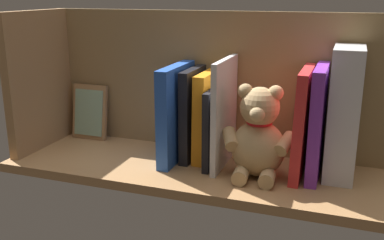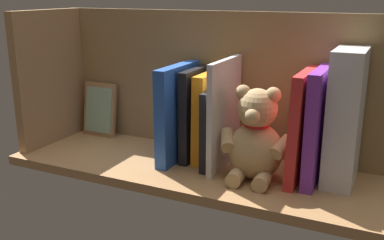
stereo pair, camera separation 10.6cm
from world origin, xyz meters
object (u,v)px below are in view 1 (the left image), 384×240
(dictionary_thick_white, at_px, (344,114))
(book_0, at_px, (318,122))
(picture_frame_leaning, at_px, (90,112))
(teddy_bear, at_px, (258,137))

(dictionary_thick_white, height_order, book_0, dictionary_thick_white)
(picture_frame_leaning, bearing_deg, book_0, 174.26)
(book_0, bearing_deg, teddy_bear, 21.79)
(dictionary_thick_white, relative_size, teddy_bear, 1.39)
(book_0, height_order, teddy_bear, book_0)
(dictionary_thick_white, bearing_deg, book_0, 15.36)
(picture_frame_leaning, bearing_deg, dictionary_thick_white, 175.93)
(book_0, height_order, picture_frame_leaning, book_0)
(dictionary_thick_white, height_order, teddy_bear, dictionary_thick_white)
(teddy_bear, bearing_deg, picture_frame_leaning, -16.19)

